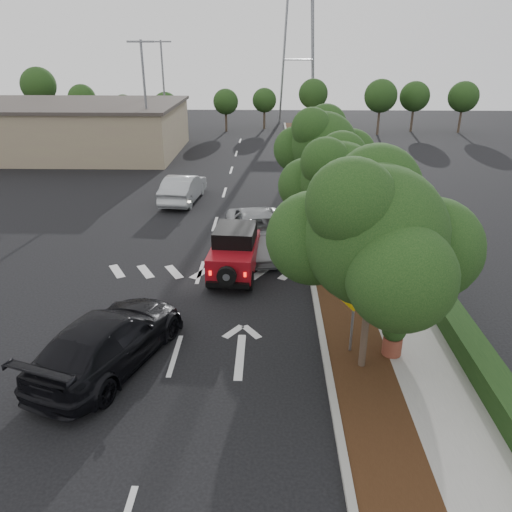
{
  "coord_description": "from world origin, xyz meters",
  "views": [
    {
      "loc": [
        2.82,
        -12.76,
        8.84
      ],
      "look_at": [
        2.41,
        3.0,
        2.06
      ],
      "focal_mm": 35.0,
      "sensor_mm": 36.0,
      "label": 1
    }
  ],
  "objects_px": {
    "red_jeep": "(235,251)",
    "silver_suv_ahead": "(258,232)",
    "speed_hump_sign": "(354,303)",
    "black_suv_oncoming": "(109,340)"
  },
  "relations": [
    {
      "from": "black_suv_oncoming",
      "to": "speed_hump_sign",
      "type": "height_order",
      "value": "speed_hump_sign"
    },
    {
      "from": "red_jeep",
      "to": "silver_suv_ahead",
      "type": "relative_size",
      "value": 0.68
    },
    {
      "from": "black_suv_oncoming",
      "to": "speed_hump_sign",
      "type": "distance_m",
      "value": 7.27
    },
    {
      "from": "red_jeep",
      "to": "speed_hump_sign",
      "type": "distance_m",
      "value": 6.95
    },
    {
      "from": "silver_suv_ahead",
      "to": "speed_hump_sign",
      "type": "xyz_separation_m",
      "value": [
        3.01,
        -8.42,
        0.97
      ]
    },
    {
      "from": "silver_suv_ahead",
      "to": "speed_hump_sign",
      "type": "height_order",
      "value": "speed_hump_sign"
    },
    {
      "from": "red_jeep",
      "to": "black_suv_oncoming",
      "type": "relative_size",
      "value": 0.7
    },
    {
      "from": "red_jeep",
      "to": "silver_suv_ahead",
      "type": "height_order",
      "value": "red_jeep"
    },
    {
      "from": "red_jeep",
      "to": "silver_suv_ahead",
      "type": "xyz_separation_m",
      "value": [
        0.88,
        2.72,
        -0.2
      ]
    },
    {
      "from": "silver_suv_ahead",
      "to": "red_jeep",
      "type": "bearing_deg",
      "value": -116.59
    }
  ]
}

